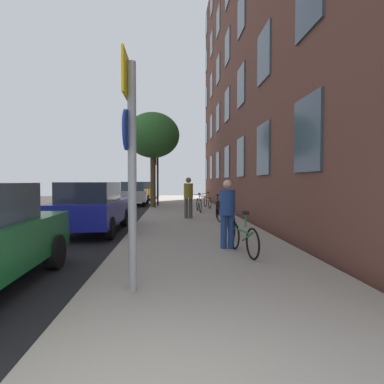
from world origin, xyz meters
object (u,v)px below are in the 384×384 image
at_px(bicycle_1, 231,222).
at_px(pedestrian_0, 227,209).
at_px(car_3, 144,190).
at_px(sign_post, 130,154).
at_px(pedestrian_1, 188,195).
at_px(bicycle_4, 199,204).
at_px(tree_near, 153,136).
at_px(car_2, 134,193).
at_px(bicycle_5, 207,202).
at_px(bicycle_3, 218,208).
at_px(car_1, 92,207).
at_px(traffic_light, 156,169).
at_px(bicycle_0, 243,237).
at_px(bicycle_2, 225,214).

distance_m(bicycle_1, pedestrian_0, 1.92).
bearing_deg(bicycle_1, car_3, 101.60).
distance_m(sign_post, pedestrian_1, 9.01).
height_order(bicycle_1, bicycle_4, bicycle_4).
height_order(tree_near, pedestrian_1, tree_near).
bearing_deg(car_2, sign_post, -83.57).
bearing_deg(car_3, bicycle_5, -67.06).
relative_size(bicycle_1, bicycle_5, 0.99).
xyz_separation_m(bicycle_3, bicycle_5, (0.09, 4.80, -0.02)).
bearing_deg(sign_post, car_1, 108.31).
relative_size(sign_post, bicycle_5, 1.93).
distance_m(traffic_light, pedestrian_1, 7.48).
height_order(sign_post, bicycle_4, sign_post).
bearing_deg(car_1, pedestrian_1, 41.08).
height_order(traffic_light, bicycle_1, traffic_light).
relative_size(tree_near, bicycle_0, 3.44).
bearing_deg(bicycle_5, sign_post, -100.64).
height_order(tree_near, car_1, tree_near).
height_order(bicycle_0, bicycle_3, bicycle_3).
height_order(bicycle_0, bicycle_5, bicycle_5).
bearing_deg(pedestrian_1, bicycle_3, 20.86).
bearing_deg(bicycle_2, car_1, -168.17).
bearing_deg(sign_post, bicycle_4, 80.55).
bearing_deg(car_2, tree_near, -64.74).
height_order(traffic_light, bicycle_5, traffic_light).
xyz_separation_m(traffic_light, car_2, (-1.63, 2.04, -1.63)).
height_order(bicycle_4, car_3, car_3).
xyz_separation_m(bicycle_4, car_1, (-3.95, -5.74, 0.35)).
xyz_separation_m(sign_post, bicycle_4, (1.96, 11.76, -1.54)).
bearing_deg(car_2, bicycle_1, -72.34).
relative_size(sign_post, traffic_light, 0.96).
xyz_separation_m(bicycle_0, pedestrian_0, (-0.23, 0.60, 0.54)).
distance_m(bicycle_3, car_3, 16.30).
relative_size(pedestrian_1, car_2, 0.41).
xyz_separation_m(bicycle_1, car_2, (-4.30, 13.50, 0.35)).
distance_m(tree_near, bicycle_1, 11.36).
relative_size(bicycle_3, car_2, 0.41).
xyz_separation_m(bicycle_2, car_3, (-4.43, 18.06, 0.37)).
distance_m(bicycle_5, car_2, 6.11).
bearing_deg(bicycle_2, pedestrian_1, 122.69).
xyz_separation_m(sign_post, car_1, (-1.99, 6.02, -1.19)).
distance_m(pedestrian_1, car_1, 4.34).
height_order(bicycle_3, car_1, car_1).
relative_size(sign_post, pedestrian_0, 2.09).
height_order(tree_near, bicycle_5, tree_near).
bearing_deg(bicycle_2, car_2, 112.19).
xyz_separation_m(tree_near, pedestrian_1, (1.80, -6.00, -3.28)).
height_order(sign_post, bicycle_2, sign_post).
height_order(bicycle_0, car_1, car_1).
bearing_deg(pedestrian_1, car_3, 101.23).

